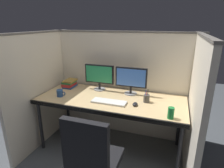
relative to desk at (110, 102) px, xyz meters
name	(u,v)px	position (x,y,z in m)	size (l,w,h in m)	color
ground_plane	(103,160)	(0.00, -0.29, -0.69)	(8.00, 8.00, 0.00)	#4C5156
cubicle_partition_rear	(120,84)	(0.00, 0.46, 0.10)	(2.21, 0.06, 1.57)	beige
cubicle_partition_left	(42,89)	(-0.99, -0.09, 0.10)	(0.06, 1.41, 1.57)	beige
cubicle_partition_right	(194,109)	(0.99, -0.09, 0.10)	(0.06, 1.41, 1.57)	beige
desk	(110,102)	(0.00, 0.00, 0.00)	(1.90, 0.80, 0.74)	tan
monitor_left	(99,76)	(-0.26, 0.27, 0.27)	(0.43, 0.17, 0.37)	gray
monitor_right	(131,79)	(0.21, 0.25, 0.27)	(0.43, 0.17, 0.37)	gray
keyboard_main	(109,102)	(0.03, -0.13, 0.06)	(0.43, 0.15, 0.02)	silver
computer_mouse	(135,104)	(0.35, -0.11, 0.07)	(0.06, 0.10, 0.04)	black
pen_cup	(147,98)	(0.46, 0.04, 0.10)	(0.08, 0.08, 0.16)	#4C4742
soda_can	(171,113)	(0.76, -0.30, 0.11)	(0.07, 0.07, 0.12)	#197233
coffee_mug	(60,93)	(-0.66, -0.15, 0.10)	(0.13, 0.08, 0.09)	#264C8C
book_stack	(70,83)	(-0.74, 0.23, 0.11)	(0.17, 0.23, 0.11)	#1E478C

